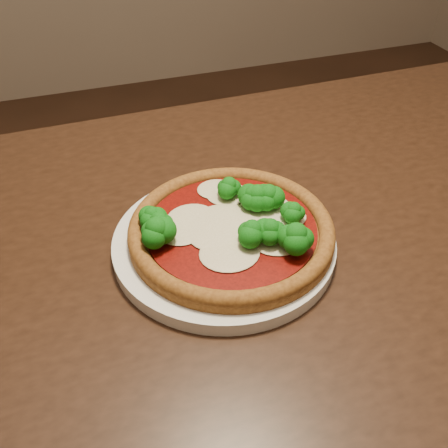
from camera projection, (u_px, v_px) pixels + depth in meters
name	position (u px, v px, depth m)	size (l,w,h in m)	color
floor	(272.00, 378.00, 1.35)	(4.00, 4.00, 0.00)	black
dining_table	(241.00, 273.00, 0.75)	(1.30, 0.76, 0.75)	black
plate	(224.00, 243.00, 0.64)	(0.28, 0.28, 0.02)	silver
pizza	(232.00, 226.00, 0.63)	(0.26, 0.26, 0.06)	brown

